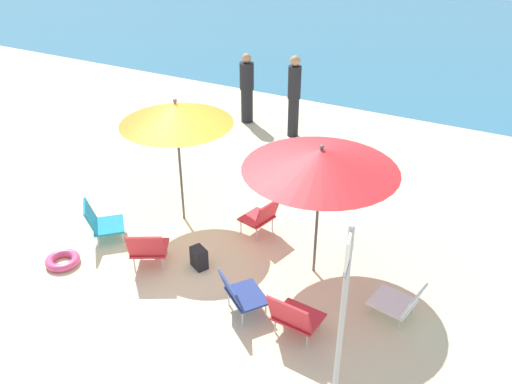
# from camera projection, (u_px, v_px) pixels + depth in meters

# --- Properties ---
(ground_plane) EXTENTS (40.00, 40.00, 0.00)m
(ground_plane) POSITION_uv_depth(u_px,v_px,m) (221.00, 253.00, 8.17)
(ground_plane) COLOR beige
(sea_water) EXTENTS (40.00, 16.00, 0.01)m
(sea_water) POSITION_uv_depth(u_px,v_px,m) (430.00, 35.00, 19.32)
(sea_water) COLOR teal
(sea_water) RESTS_ON ground_plane
(umbrella_orange) EXTENTS (1.72, 1.72, 2.08)m
(umbrella_orange) POSITION_uv_depth(u_px,v_px,m) (176.00, 113.00, 8.07)
(umbrella_orange) COLOR #4C4C51
(umbrella_orange) RESTS_ON ground_plane
(umbrella_red) EXTENTS (2.04, 2.04, 1.99)m
(umbrella_red) POSITION_uv_depth(u_px,v_px,m) (321.00, 160.00, 6.91)
(umbrella_red) COLOR #4C4C51
(umbrella_red) RESTS_ON ground_plane
(beach_chair_a) EXTENTS (0.61, 0.60, 0.66)m
(beach_chair_a) POSITION_uv_depth(u_px,v_px,m) (294.00, 316.00, 6.52)
(beach_chair_a) COLOR red
(beach_chair_a) RESTS_ON ground_plane
(beach_chair_b) EXTENTS (0.60, 0.58, 0.66)m
(beach_chair_b) POSITION_uv_depth(u_px,v_px,m) (262.00, 216.00, 8.40)
(beach_chair_b) COLOR red
(beach_chair_b) RESTS_ON ground_plane
(beach_chair_c) EXTENTS (0.67, 0.58, 0.53)m
(beach_chair_c) POSITION_uv_depth(u_px,v_px,m) (400.00, 302.00, 6.85)
(beach_chair_c) COLOR white
(beach_chair_c) RESTS_ON ground_plane
(beach_chair_d) EXTENTS (0.72, 0.71, 0.59)m
(beach_chair_d) POSITION_uv_depth(u_px,v_px,m) (240.00, 294.00, 6.88)
(beach_chair_d) COLOR navy
(beach_chair_d) RESTS_ON ground_plane
(beach_chair_e) EXTENTS (0.72, 0.74, 0.68)m
(beach_chair_e) POSITION_uv_depth(u_px,v_px,m) (148.00, 248.00, 7.69)
(beach_chair_e) COLOR red
(beach_chair_e) RESTS_ON ground_plane
(beach_chair_f) EXTENTS (0.75, 0.75, 0.65)m
(beach_chair_f) POSITION_uv_depth(u_px,v_px,m) (100.00, 221.00, 8.32)
(beach_chair_f) COLOR teal
(beach_chair_f) RESTS_ON ground_plane
(person_a) EXTENTS (0.27, 0.27, 1.76)m
(person_a) POSITION_uv_depth(u_px,v_px,m) (294.00, 96.00, 11.41)
(person_a) COLOR black
(person_a) RESTS_ON ground_plane
(person_b) EXTENTS (0.32, 0.32, 1.58)m
(person_b) POSITION_uv_depth(u_px,v_px,m) (247.00, 88.00, 12.15)
(person_b) COLOR black
(person_b) RESTS_ON ground_plane
(warning_sign) EXTENTS (0.11, 0.46, 2.23)m
(warning_sign) POSITION_uv_depth(u_px,v_px,m) (345.00, 294.00, 5.20)
(warning_sign) COLOR #ADADB2
(warning_sign) RESTS_ON ground_plane
(swim_ring) EXTENTS (0.49, 0.49, 0.12)m
(swim_ring) POSITION_uv_depth(u_px,v_px,m) (63.00, 260.00, 7.91)
(swim_ring) COLOR #E54C7F
(swim_ring) RESTS_ON ground_plane
(beach_bag) EXTENTS (0.30, 0.26, 0.32)m
(beach_bag) POSITION_uv_depth(u_px,v_px,m) (199.00, 258.00, 7.80)
(beach_bag) COLOR black
(beach_bag) RESTS_ON ground_plane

